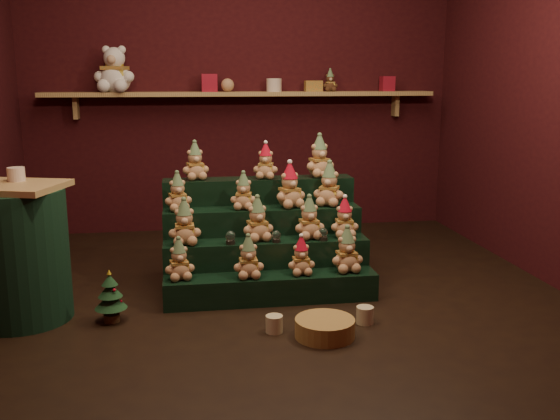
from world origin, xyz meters
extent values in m
plane|color=black|center=(0.00, 0.00, 0.00)|extent=(4.00, 4.00, 0.00)
cube|color=black|center=(0.00, 2.05, 1.40)|extent=(4.00, 0.10, 2.80)
cube|color=black|center=(0.00, -2.05, 1.40)|extent=(4.00, 0.10, 2.80)
cube|color=tan|center=(0.00, 1.87, 1.30)|extent=(3.60, 0.26, 0.04)
cube|color=tan|center=(-1.50, 1.94, 1.18)|extent=(0.04, 0.12, 0.20)
cube|color=tan|center=(1.50, 1.94, 1.18)|extent=(0.04, 0.12, 0.20)
cube|color=black|center=(-0.01, -0.09, 0.09)|extent=(1.40, 0.22, 0.18)
cube|color=black|center=(-0.01, 0.13, 0.18)|extent=(1.40, 0.22, 0.36)
cube|color=black|center=(-0.01, 0.35, 0.27)|extent=(1.40, 0.22, 0.54)
cube|color=black|center=(-0.01, 0.57, 0.36)|extent=(1.40, 0.22, 0.72)
cylinder|color=black|center=(-0.26, 0.07, 0.37)|extent=(0.06, 0.06, 0.03)
sphere|color=white|center=(-0.26, 0.07, 0.42)|extent=(0.07, 0.07, 0.07)
cylinder|color=black|center=(0.05, 0.07, 0.37)|extent=(0.06, 0.06, 0.02)
sphere|color=white|center=(0.05, 0.07, 0.41)|extent=(0.06, 0.06, 0.06)
cylinder|color=black|center=(0.37, 0.07, 0.37)|extent=(0.06, 0.06, 0.02)
sphere|color=white|center=(0.37, 0.07, 0.41)|extent=(0.07, 0.07, 0.07)
cube|color=tan|center=(-1.55, -0.16, 0.82)|extent=(0.66, 0.60, 0.04)
cylinder|color=black|center=(-1.55, -0.16, 0.40)|extent=(0.58, 0.58, 0.80)
cylinder|color=beige|center=(-1.55, -0.06, 0.88)|extent=(0.10, 0.10, 0.08)
cylinder|color=#442D18|center=(-1.02, -0.29, 0.02)|extent=(0.10, 0.10, 0.05)
cone|color=#13341B|center=(-1.02, -0.29, 0.14)|extent=(0.19, 0.19, 0.10)
cone|color=#13341B|center=(-1.02, -0.29, 0.20)|extent=(0.15, 0.15, 0.09)
cone|color=#13341B|center=(-1.02, -0.29, 0.27)|extent=(0.10, 0.10, 0.07)
cone|color=yellow|center=(-1.02, -0.29, 0.31)|extent=(0.03, 0.03, 0.03)
cylinder|color=beige|center=(-0.07, -0.60, 0.05)|extent=(0.10, 0.10, 0.10)
cylinder|color=beige|center=(0.49, -0.55, 0.05)|extent=(0.10, 0.10, 0.10)
cylinder|color=olive|center=(0.21, -0.71, 0.05)|extent=(0.38, 0.38, 0.11)
cube|color=maroon|center=(-0.30, 1.85, 1.40)|extent=(0.14, 0.14, 0.16)
cylinder|color=beige|center=(0.29, 1.85, 1.38)|extent=(0.14, 0.14, 0.12)
cube|color=maroon|center=(1.38, 1.85, 1.39)|extent=(0.12, 0.12, 0.14)
sphere|color=tan|center=(-0.14, 1.85, 1.38)|extent=(0.12, 0.12, 0.12)
cube|color=orange|center=(0.66, 1.85, 1.37)|extent=(0.16, 0.10, 0.10)
camera|label=1|loc=(-0.55, -3.96, 1.45)|focal=40.00mm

